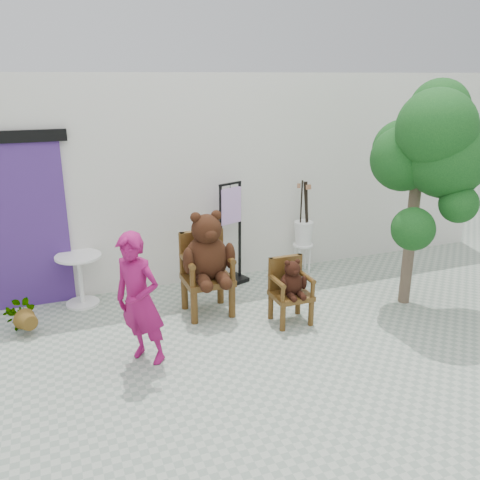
{
  "coord_description": "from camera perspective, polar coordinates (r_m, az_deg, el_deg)",
  "views": [
    {
      "loc": [
        -2.61,
        -4.29,
        2.97
      ],
      "look_at": [
        -0.37,
        1.48,
        0.95
      ],
      "focal_mm": 38.0,
      "sensor_mm": 36.0,
      "label": 1
    }
  ],
  "objects": [
    {
      "name": "ground_plane",
      "position": [
        5.83,
        8.93,
        -12.76
      ],
      "size": [
        60.0,
        60.0,
        0.0
      ],
      "primitive_type": "plane",
      "color": "#99A291",
      "rests_on": "ground"
    },
    {
      "name": "stool_bucket",
      "position": [
        7.91,
        7.13,
        0.83
      ],
      "size": [
        0.32,
        0.32,
        1.45
      ],
      "rotation": [
        0.0,
        0.0,
        -0.08
      ],
      "color": "white",
      "rests_on": "ground"
    },
    {
      "name": "display_stand",
      "position": [
        7.46,
        -1.05,
        -0.58
      ],
      "size": [
        0.54,
        0.48,
        1.51
      ],
      "rotation": [
        0.0,
        0.0,
        0.36
      ],
      "color": "black",
      "rests_on": "ground"
    },
    {
      "name": "potted_plant",
      "position": [
        6.7,
        -23.11,
        -7.67
      ],
      "size": [
        0.51,
        0.48,
        0.45
      ],
      "primitive_type": "imported",
      "rotation": [
        0.0,
        0.0,
        0.43
      ],
      "color": "#0E3313",
      "rests_on": "ground"
    },
    {
      "name": "doorway",
      "position": [
        7.11,
        -23.62,
        1.83
      ],
      "size": [
        1.4,
        0.11,
        2.33
      ],
      "color": "#472674",
      "rests_on": "ground"
    },
    {
      "name": "tree",
      "position": [
        6.8,
        20.99,
        9.32
      ],
      "size": [
        1.59,
        1.49,
        2.94
      ],
      "rotation": [
        0.0,
        0.0,
        -0.01
      ],
      "color": "#4B3B2D",
      "rests_on": "ground"
    },
    {
      "name": "chair_big",
      "position": [
        6.45,
        -3.74,
        -1.96
      ],
      "size": [
        0.68,
        0.72,
        1.37
      ],
      "color": "#432A0E",
      "rests_on": "ground"
    },
    {
      "name": "back_wall",
      "position": [
        7.97,
        -1.74,
        7.45
      ],
      "size": [
        9.0,
        1.0,
        3.0
      ],
      "primitive_type": "cube",
      "color": "silver",
      "rests_on": "ground"
    },
    {
      "name": "person",
      "position": [
        5.38,
        -11.2,
        -6.65
      ],
      "size": [
        0.63,
        0.65,
        1.5
      ],
      "primitive_type": "imported",
      "rotation": [
        0.0,
        0.0,
        -0.83
      ],
      "color": "#911155",
      "rests_on": "ground"
    },
    {
      "name": "cafe_table",
      "position": [
        7.11,
        -17.53,
        -3.64
      ],
      "size": [
        0.6,
        0.6,
        0.7
      ],
      "rotation": [
        0.0,
        0.0,
        0.2
      ],
      "color": "white",
      "rests_on": "ground"
    },
    {
      "name": "chair_small",
      "position": [
        6.33,
        5.7,
        -4.99
      ],
      "size": [
        0.47,
        0.45,
        0.83
      ],
      "color": "#432A0E",
      "rests_on": "ground"
    }
  ]
}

